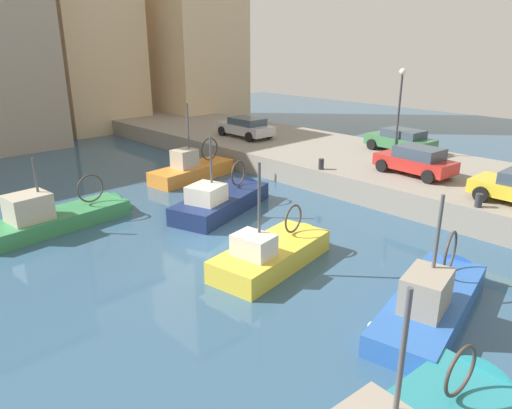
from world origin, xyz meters
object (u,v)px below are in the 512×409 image
Objects in this scene: mooring_bollard_south at (479,200)px; fishing_boat_blue at (433,306)px; fishing_boat_navy at (225,207)px; quay_streetlamp at (400,98)px; fishing_boat_yellow at (277,260)px; parked_car_green at (401,140)px; parked_car_red at (416,161)px; mooring_bollard_mid at (321,164)px; parked_car_silver at (246,127)px; fishing_boat_green at (64,222)px; fishing_boat_orange at (197,175)px.

fishing_boat_blue is at bearing -166.18° from mooring_bollard_south.
fishing_boat_navy is at bearing 119.76° from mooring_bollard_south.
fishing_boat_blue is 15.63m from quay_streetlamp.
fishing_boat_navy is (1.23, 10.93, -0.03)m from fishing_boat_blue.
quay_streetlamp reaches higher than mooring_bollard_south.
fishing_boat_yellow reaches higher than fishing_boat_blue.
parked_car_green is 1.05× the size of parked_car_red.
parked_car_red is 7.23× the size of mooring_bollard_mid.
fishing_boat_yellow is at bearing -165.70° from parked_car_green.
parked_car_green is at bearing -9.42° from fishing_boat_navy.
quay_streetlamp is at bearing -74.49° from parked_car_silver.
fishing_boat_navy is 6.01m from fishing_boat_yellow.
parked_car_green is at bearing 38.45° from parked_car_red.
mooring_bollard_mid is at bearing -20.71° from fishing_boat_green.
fishing_boat_orange is 1.43× the size of parked_car_silver.
fishing_boat_blue is at bearing -102.01° from fishing_boat_orange.
fishing_boat_yellow reaches higher than mooring_bollard_mid.
parked_car_green is (14.12, 3.60, 1.81)m from fishing_boat_yellow.
fishing_boat_blue is 1.60× the size of parked_car_silver.
parked_car_red is (7.85, -5.16, 1.81)m from fishing_boat_navy.
parked_car_silver is 10.53m from quay_streetlamp.
parked_car_red is at bearing 2.34° from fishing_boat_yellow.
fishing_boat_orange is 12.26m from quay_streetlamp.
mooring_bollard_south is at bearing -26.29° from fishing_boat_yellow.
parked_car_green is at bearing -15.55° from fishing_boat_green.
quay_streetlamp is at bearing 14.38° from fishing_boat_yellow.
parked_car_green reaches higher than mooring_bollard_south.
fishing_boat_green is 1.43× the size of quay_streetlamp.
fishing_boat_blue is 1.05× the size of fishing_boat_navy.
quay_streetlamp reaches higher than fishing_boat_orange.
fishing_boat_yellow reaches higher than mooring_bollard_south.
fishing_boat_navy is 1.65× the size of parked_car_red.
fishing_boat_yellow is 10.55× the size of mooring_bollard_south.
fishing_boat_navy reaches higher than parked_car_silver.
fishing_boat_yellow is at bearing -128.42° from parked_car_silver.
fishing_boat_yellow reaches higher than parked_car_green.
fishing_boat_orange is at bearing -157.99° from parked_car_silver.
fishing_boat_green is at bearing 110.06° from fishing_boat_blue.
fishing_boat_orange is 6.74m from parked_car_silver.
parked_car_green is 7.60× the size of mooring_bollard_south.
fishing_boat_navy reaches higher than mooring_bollard_south.
fishing_boat_orange is 11.95m from parked_car_red.
fishing_boat_blue is 1.73× the size of parked_car_red.
fishing_boat_yellow is 17.00m from parked_car_silver.
fishing_boat_orange is 14.94m from mooring_bollard_south.
parked_car_green is at bearing -5.70° from mooring_bollard_mid.
fishing_boat_yellow is 10.28m from parked_car_red.
mooring_bollard_south and mooring_bollard_mid have the same top height.
fishing_boat_orange is (2.21, 5.23, 0.02)m from fishing_boat_navy.
fishing_boat_green is 12.57× the size of mooring_bollard_mid.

